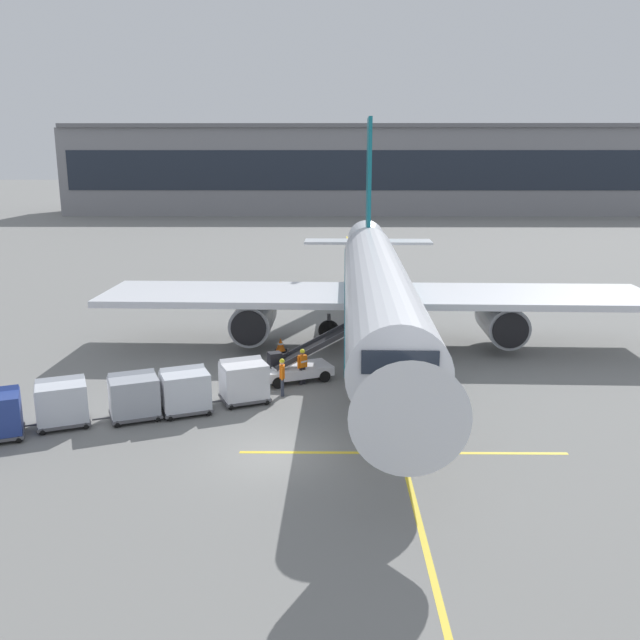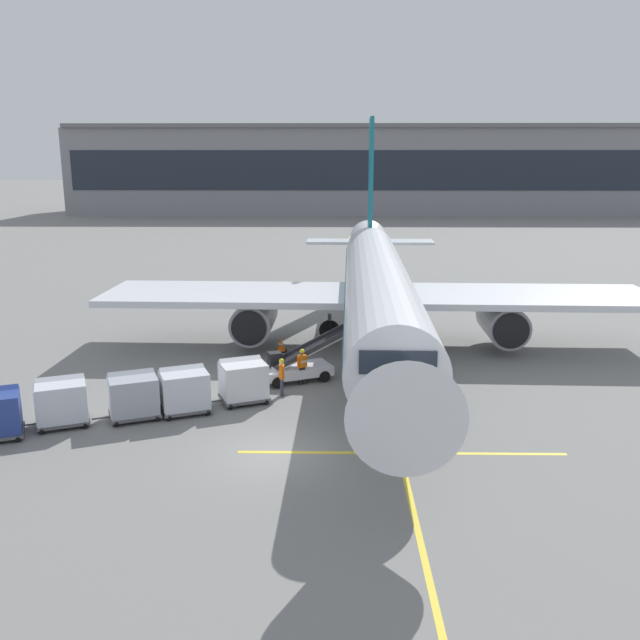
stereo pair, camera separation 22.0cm
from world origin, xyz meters
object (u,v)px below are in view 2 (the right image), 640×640
Objects in this scene: safety_cone_engine_keepout at (281,345)px; safety_cone_wingtip at (260,366)px; parked_airplane at (378,287)px; belt_loader at (301,363)px; baggage_cart_third at (133,395)px; ground_crew_by_carts at (302,364)px; baggage_cart_second at (184,390)px; baggage_cart_lead at (243,380)px; ground_crew_marshaller at (282,374)px; ground_crew_by_loader at (240,375)px; baggage_cart_fourth at (61,401)px.

safety_cone_engine_keepout is 1.19× the size of safety_cone_wingtip.
belt_loader is (-4.08, -6.20, -2.54)m from parked_airplane.
baggage_cart_third is 4.36× the size of safety_cone_wingtip.
safety_cone_wingtip is at bearing 140.37° from ground_crew_by_carts.
safety_cone_engine_keepout is at bearing 104.33° from ground_crew_by_carts.
baggage_cart_second reaches higher than ground_crew_by_carts.
baggage_cart_lead is 3.65× the size of safety_cone_engine_keepout.
safety_cone_engine_keepout is at bearing 94.48° from ground_crew_marshaller.
baggage_cart_lead is 1.00× the size of baggage_cart_third.
baggage_cart_second is (-4.70, -4.35, 0.16)m from belt_loader.
ground_crew_by_loader reaches higher than safety_cone_wingtip.
safety_cone_engine_keepout is (-1.41, 5.53, -0.62)m from ground_crew_by_carts.
baggage_cart_fourth reaches higher than safety_cone_wingtip.
baggage_cart_lead is at bearing -124.98° from parked_airplane.
ground_crew_marshaller is at bearing -68.36° from safety_cone_wingtip.
belt_loader is at bearing 51.92° from baggage_cart_lead.
belt_loader is at bearing 98.87° from ground_crew_by_carts.
baggage_cart_fourth is 3.65× the size of safety_cone_engine_keepout.
belt_loader is at bearing -123.36° from parked_airplane.
baggage_cart_third is at bearing -118.48° from safety_cone_engine_keepout.
belt_loader is 8.36m from baggage_cart_third.
baggage_cart_third reaches higher than ground_crew_by_loader.
baggage_cart_third is at bearing -146.81° from ground_crew_by_loader.
baggage_cart_lead is 4.36× the size of safety_cone_wingtip.
safety_cone_wingtip is (-6.18, -5.05, -3.06)m from parked_airplane.
belt_loader is 8.42× the size of safety_cone_wingtip.
ground_crew_by_carts is 2.70× the size of safety_cone_wingtip.
ground_crew_marshaller is at bearing -119.77° from parked_airplane.
parked_airplane is 6.31m from safety_cone_engine_keepout.
safety_cone_engine_keepout is (-0.56, 7.10, -0.62)m from ground_crew_marshaller.
baggage_cart_second is at bearing 19.07° from baggage_cart_third.
baggage_cart_second is 9.83m from safety_cone_engine_keepout.
belt_loader is at bearing 31.83° from baggage_cart_fourth.
baggage_cart_fourth is (-4.64, -1.45, 0.00)m from baggage_cart_second.
baggage_cart_lead is 2.65m from baggage_cart_second.
belt_loader is 1.93× the size of baggage_cart_third.
ground_crew_by_loader reaches higher than safety_cone_engine_keepout.
ground_crew_by_loader is at bearing -98.19° from safety_cone_wingtip.
ground_crew_by_carts is at bearing 31.99° from ground_crew_by_loader.
ground_crew_by_carts is (0.11, -0.68, 0.16)m from belt_loader.
parked_airplane reaches higher than belt_loader.
parked_airplane is 15.73m from baggage_cart_third.
baggage_cart_second is at bearing -129.78° from parked_airplane.
baggage_cart_fourth reaches higher than safety_cone_engine_keepout.
ground_crew_by_loader is 3.20m from ground_crew_by_carts.
safety_cone_wingtip is (2.60, 5.50, -0.69)m from baggage_cart_second.
baggage_cart_lead is 7.48m from baggage_cart_fourth.
ground_crew_marshaller is (-4.83, -8.45, -2.38)m from parked_airplane.
baggage_cart_second is 1.61× the size of ground_crew_marshaller.
ground_crew_by_loader is at bearing -137.69° from belt_loader.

